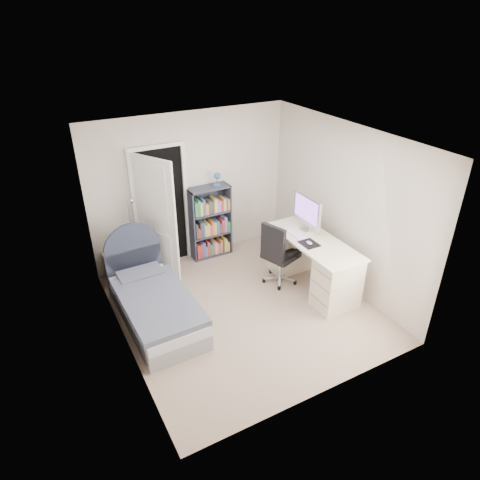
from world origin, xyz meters
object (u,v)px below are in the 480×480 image
floor_lamp (134,244)px  desk (312,261)px  bed (154,303)px  nightstand (116,260)px  office_chair (278,251)px  bookcase (210,224)px

floor_lamp → desk: (2.29, -1.63, -0.10)m
bed → desk: size_ratio=1.11×
nightstand → floor_lamp: (0.33, 0.04, 0.18)m
office_chair → floor_lamp: bearing=144.4°
bookcase → bed: bearing=-139.1°
desk → office_chair: desk is taller
nightstand → office_chair: size_ratio=0.53×
floor_lamp → office_chair: 2.28m
bookcase → nightstand: bearing=-178.8°
nightstand → bed: bearing=-80.3°
nightstand → office_chair: office_chair is taller
bed → floor_lamp: size_ratio=1.39×
bed → office_chair: (1.98, -0.07, 0.32)m
office_chair → nightstand: bearing=149.5°
bookcase → office_chair: bookcase is taller
bed → office_chair: size_ratio=1.76×
bed → office_chair: bearing=-1.9°
floor_lamp → desk: 2.82m
nightstand → bookcase: (1.67, 0.03, 0.22)m
bookcase → floor_lamp: bearing=179.9°
nightstand → office_chair: (2.19, -1.29, 0.21)m
bed → desk: bearing=-8.8°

